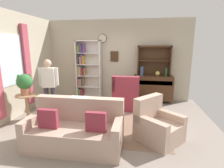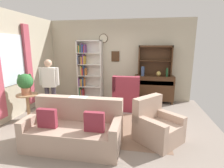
# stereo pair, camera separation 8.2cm
# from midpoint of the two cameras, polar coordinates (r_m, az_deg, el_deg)

# --- Properties ---
(ground_plane) EXTENTS (5.40, 4.60, 0.02)m
(ground_plane) POSITION_cam_midpoint_polar(r_m,az_deg,el_deg) (4.63, -1.18, -12.18)
(ground_plane) COLOR gray
(wall_back) EXTENTS (5.00, 0.09, 2.80)m
(wall_back) POSITION_cam_midpoint_polar(r_m,az_deg,el_deg) (6.33, 2.58, 7.76)
(wall_back) COLOR #BCB299
(wall_back) RESTS_ON ground_plane
(wall_left) EXTENTS (0.16, 4.20, 2.80)m
(wall_left) POSITION_cam_midpoint_polar(r_m,az_deg,el_deg) (5.33, -28.99, 5.31)
(wall_left) COLOR #BCB299
(wall_left) RESTS_ON ground_plane
(area_rug) EXTENTS (2.55, 1.77, 0.01)m
(area_rug) POSITION_cam_midpoint_polar(r_m,az_deg,el_deg) (4.32, 0.69, -13.84)
(area_rug) COLOR #846651
(area_rug) RESTS_ON ground_plane
(bookshelf) EXTENTS (0.90, 0.30, 2.10)m
(bookshelf) POSITION_cam_midpoint_polar(r_m,az_deg,el_deg) (6.43, -7.60, 4.73)
(bookshelf) COLOR silver
(bookshelf) RESTS_ON ground_plane
(sideboard) EXTENTS (1.30, 0.45, 0.92)m
(sideboard) POSITION_cam_midpoint_polar(r_m,az_deg,el_deg) (6.16, 13.78, -1.16)
(sideboard) COLOR #422816
(sideboard) RESTS_ON ground_plane
(sideboard_hutch) EXTENTS (1.10, 0.26, 1.00)m
(sideboard_hutch) POSITION_cam_midpoint_polar(r_m,az_deg,el_deg) (6.11, 14.23, 8.70)
(sideboard_hutch) COLOR #422816
(sideboard_hutch) RESTS_ON sideboard
(vase_tall) EXTENTS (0.11, 0.11, 0.31)m
(vase_tall) POSITION_cam_midpoint_polar(r_m,az_deg,el_deg) (5.96, 10.35, 4.11)
(vase_tall) COLOR #33476B
(vase_tall) RESTS_ON sideboard
(vase_round) EXTENTS (0.15, 0.15, 0.17)m
(vase_round) POSITION_cam_midpoint_polar(r_m,az_deg,el_deg) (6.01, 15.30, 3.25)
(vase_round) COLOR tan
(vase_round) RESTS_ON sideboard
(bottle_wine) EXTENTS (0.07, 0.07, 0.28)m
(bottle_wine) POSITION_cam_midpoint_polar(r_m,az_deg,el_deg) (6.01, 17.82, 3.63)
(bottle_wine) COLOR #194223
(bottle_wine) RESTS_ON sideboard
(couch_floral) EXTENTS (1.81, 0.86, 0.90)m
(couch_floral) POSITION_cam_midpoint_polar(r_m,az_deg,el_deg) (3.57, -11.41, -14.48)
(couch_floral) COLOR tan
(couch_floral) RESTS_ON ground_plane
(armchair_floral) EXTENTS (1.08, 1.08, 0.88)m
(armchair_floral) POSITION_cam_midpoint_polar(r_m,az_deg,el_deg) (3.80, 14.93, -13.34)
(armchair_floral) COLOR tan
(armchair_floral) RESTS_ON ground_plane
(wingback_chair) EXTENTS (0.81, 0.83, 1.05)m
(wingback_chair) POSITION_cam_midpoint_polar(r_m,az_deg,el_deg) (5.38, 5.05, -4.19)
(wingback_chair) COLOR maroon
(wingback_chair) RESTS_ON ground_plane
(plant_stand) EXTENTS (0.52, 0.52, 0.69)m
(plant_stand) POSITION_cam_midpoint_polar(r_m,az_deg,el_deg) (5.07, -25.23, -5.91)
(plant_stand) COLOR #A87F56
(plant_stand) RESTS_ON ground_plane
(potted_plant_large) EXTENTS (0.39, 0.39, 0.54)m
(potted_plant_large) POSITION_cam_midpoint_polar(r_m,az_deg,el_deg) (4.92, -25.91, 0.43)
(potted_plant_large) COLOR #AD6B4C
(potted_plant_large) RESTS_ON plant_stand
(person_reading) EXTENTS (0.52, 0.27, 1.56)m
(person_reading) POSITION_cam_midpoint_polar(r_m,az_deg,el_deg) (5.02, -19.17, 0.13)
(person_reading) COLOR #38333D
(person_reading) RESTS_ON ground_plane
(coffee_table) EXTENTS (0.80, 0.50, 0.42)m
(coffee_table) POSITION_cam_midpoint_polar(r_m,az_deg,el_deg) (4.18, -3.72, -9.54)
(coffee_table) COLOR #422816
(coffee_table) RESTS_ON ground_plane
(book_stack) EXTENTS (0.21, 0.17, 0.08)m
(book_stack) POSITION_cam_midpoint_polar(r_m,az_deg,el_deg) (4.21, -3.51, -7.87)
(book_stack) COLOR #337247
(book_stack) RESTS_ON coffee_table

